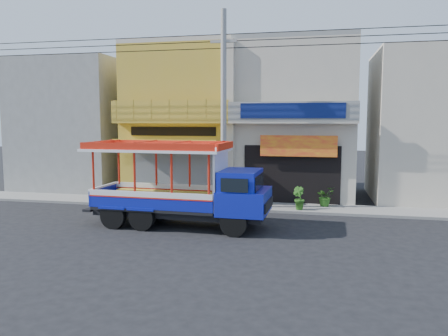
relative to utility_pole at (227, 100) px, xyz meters
name	(u,v)px	position (x,y,z in m)	size (l,w,h in m)	color
ground	(231,228)	(0.85, -3.30, -5.03)	(90.00, 90.00, 0.00)	black
sidewalk	(247,206)	(0.85, 0.70, -4.97)	(30.00, 2.00, 0.12)	slate
shophouse_left	(189,120)	(-3.15, 4.66, -0.92)	(6.00, 7.50, 8.24)	gold
shophouse_right	(296,120)	(2.85, 4.66, -0.93)	(6.00, 6.75, 8.24)	beige
party_pilaster	(230,122)	(-0.15, 1.55, -1.03)	(0.35, 0.30, 8.00)	beige
filler_building_left	(79,125)	(-10.15, 4.70, -1.23)	(6.00, 6.00, 7.60)	gray
filler_building_right	(434,126)	(9.85, 4.70, -1.23)	(6.00, 6.00, 7.60)	beige
utility_pole	(227,100)	(0.00, 0.00, 0.00)	(28.00, 0.26, 9.00)	gray
songthaew_truck	(192,187)	(-0.64, -3.56, -3.45)	(7.13, 2.59, 3.29)	black
green_sign	(144,193)	(-4.35, 0.69, -4.54)	(0.56, 0.44, 0.89)	black
potted_plant_a	(325,196)	(4.44, 1.18, -4.45)	(0.82, 0.71, 0.92)	#2A5F1B
potted_plant_b	(299,198)	(3.27, 0.14, -4.40)	(0.56, 0.46, 1.03)	#2A5F1B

